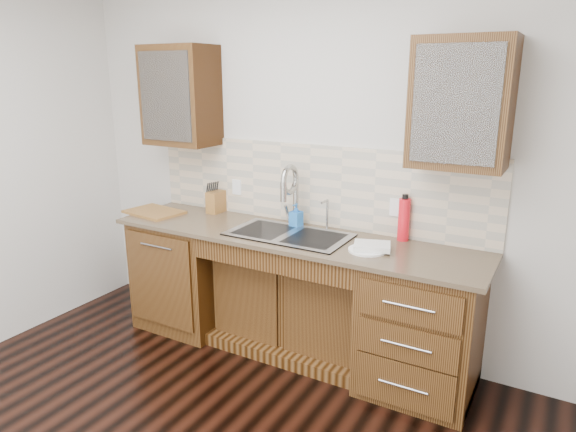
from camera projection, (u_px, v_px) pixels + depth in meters
The scene contains 23 objects.
wall_back at pixel (315, 164), 3.77m from camera, with size 4.00×0.10×2.70m, color silver.
base_cabinet_left at pixel (188, 272), 4.16m from camera, with size 0.70×0.62×0.88m, color #593014.
base_cabinet_center at pixel (297, 303), 3.81m from camera, with size 1.20×0.44×0.70m, color #593014.
base_cabinet_right at pixel (421, 326), 3.26m from camera, with size 0.70×0.62×0.88m, color #593014.
countertop at pixel (290, 237), 3.57m from camera, with size 2.70×0.65×0.03m, color #84705B.
backsplash at pixel (311, 185), 3.75m from camera, with size 2.70×0.02×0.59m, color beige.
sink at pixel (289, 247), 3.58m from camera, with size 0.84×0.46×0.19m, color #9E9EA5.
faucet at pixel (296, 199), 3.73m from camera, with size 0.04×0.04×0.40m, color #999993.
filter_tap at pixel (327, 214), 3.64m from camera, with size 0.02×0.02×0.24m, color #999993.
upper_cabinet_left at pixel (181, 96), 3.95m from camera, with size 0.55×0.34×0.75m, color #593014.
upper_cabinet_right at pixel (462, 103), 2.96m from camera, with size 0.55×0.34×0.75m, color #593014.
outlet_left at pixel (237, 187), 4.07m from camera, with size 0.08×0.01×0.12m, color white.
outlet_right at pixel (396, 207), 3.46m from camera, with size 0.08×0.01×0.12m, color white.
soap_bottle at pixel (296, 216), 3.72m from camera, with size 0.08×0.08×0.17m, color blue.
water_bottle at pixel (404, 220), 3.41m from camera, with size 0.08×0.08×0.29m, color red.
plate at pixel (367, 250), 3.24m from camera, with size 0.24×0.24×0.01m, color white.
dish_towel at pixel (372, 246), 3.23m from camera, with size 0.23×0.16×0.04m, color silver.
knife_block at pixel (216, 202), 4.12m from camera, with size 0.10×0.16×0.17m, color #A26D52.
cutting_board at pixel (154, 212), 4.11m from camera, with size 0.44×0.31×0.02m, color brown.
cup_left_a at pixel (177, 102), 3.98m from camera, with size 0.13×0.13×0.11m, color white.
cup_left_b at pixel (195, 104), 3.90m from camera, with size 0.10×0.10×0.09m, color white.
cup_right_a at pixel (439, 111), 3.03m from camera, with size 0.14×0.14×0.11m, color white.
cup_right_b at pixel (484, 115), 2.91m from camera, with size 0.09×0.09×0.08m, color silver.
Camera 1 is at (1.66, -1.55, 1.99)m, focal length 32.00 mm.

